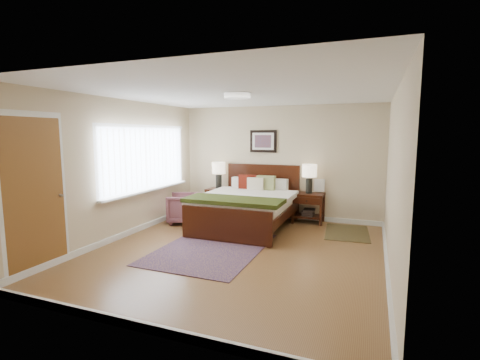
{
  "coord_description": "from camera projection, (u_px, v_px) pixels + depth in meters",
  "views": [
    {
      "loc": [
        1.99,
        -5.04,
        1.87
      ],
      "look_at": [
        -0.26,
        0.8,
        1.05
      ],
      "focal_mm": 26.0,
      "sensor_mm": 36.0,
      "label": 1
    }
  ],
  "objects": [
    {
      "name": "nightstand_left",
      "position": [
        218.0,
        194.0,
        8.12
      ],
      "size": [
        0.52,
        0.47,
        0.62
      ],
      "color": "#381608",
      "rests_on": "ground"
    },
    {
      "name": "left_wall",
      "position": [
        121.0,
        169.0,
        6.26
      ],
      "size": [
        0.04,
        5.0,
        2.5
      ],
      "primitive_type": "cube",
      "color": "#C8B091",
      "rests_on": "ground"
    },
    {
      "name": "right_wall",
      "position": [
        393.0,
        181.0,
        4.65
      ],
      "size": [
        0.04,
        5.0,
        2.5
      ],
      "primitive_type": "cube",
      "color": "#C8B091",
      "rests_on": "ground"
    },
    {
      "name": "back_wall",
      "position": [
        278.0,
        163.0,
        7.77
      ],
      "size": [
        4.5,
        0.04,
        2.5
      ],
      "primitive_type": "cube",
      "color": "#C8B091",
      "rests_on": "ground"
    },
    {
      "name": "armchair",
      "position": [
        185.0,
        208.0,
        7.4
      ],
      "size": [
        0.89,
        0.88,
        0.63
      ],
      "primitive_type": "imported",
      "rotation": [
        0.0,
        0.0,
        -1.21
      ],
      "color": "brown",
      "rests_on": "ground"
    },
    {
      "name": "wall_art",
      "position": [
        263.0,
        141.0,
        7.8
      ],
      "size": [
        0.62,
        0.05,
        0.5
      ],
      "color": "black",
      "rests_on": "back_wall"
    },
    {
      "name": "ceiling",
      "position": [
        237.0,
        93.0,
        5.29
      ],
      "size": [
        4.5,
        5.0,
        0.02
      ],
      "primitive_type": "cube",
      "color": "white",
      "rests_on": "back_wall"
    },
    {
      "name": "floor",
      "position": [
        237.0,
        251.0,
        5.62
      ],
      "size": [
        5.0,
        5.0,
        0.0
      ],
      "primitive_type": "plane",
      "color": "brown",
      "rests_on": "ground"
    },
    {
      "name": "ceil_fixture",
      "position": [
        237.0,
        95.0,
        5.3
      ],
      "size": [
        0.44,
        0.44,
        0.08
      ],
      "color": "white",
      "rests_on": "ceiling"
    },
    {
      "name": "front_wall",
      "position": [
        136.0,
        204.0,
        3.14
      ],
      "size": [
        4.5,
        0.04,
        2.5
      ],
      "primitive_type": "cube",
      "color": "#C8B091",
      "rests_on": "ground"
    },
    {
      "name": "window",
      "position": [
        147.0,
        160.0,
        6.87
      ],
      "size": [
        0.11,
        2.72,
        1.32
      ],
      "color": "silver",
      "rests_on": "left_wall"
    },
    {
      "name": "nightstand_right",
      "position": [
        308.0,
        205.0,
        7.39
      ],
      "size": [
        0.64,
        0.48,
        0.63
      ],
      "color": "#381608",
      "rests_on": "ground"
    },
    {
      "name": "lamp_right",
      "position": [
        309.0,
        174.0,
        7.32
      ],
      "size": [
        0.31,
        0.31,
        0.61
      ],
      "color": "black",
      "rests_on": "nightstand_right"
    },
    {
      "name": "door",
      "position": [
        35.0,
        195.0,
        4.66
      ],
      "size": [
        0.06,
        1.0,
        2.18
      ],
      "color": "silver",
      "rests_on": "ground"
    },
    {
      "name": "rug_navy",
      "position": [
        347.0,
        233.0,
        6.65
      ],
      "size": [
        0.89,
        1.25,
        0.01
      ],
      "primitive_type": "cube",
      "rotation": [
        0.0,
        0.0,
        0.08
      ],
      "color": "black",
      "rests_on": "ground"
    },
    {
      "name": "rug_persian",
      "position": [
        211.0,
        249.0,
        5.72
      ],
      "size": [
        1.61,
        2.26,
        0.01
      ],
      "primitive_type": "cube",
      "rotation": [
        0.0,
        0.0,
        -0.0
      ],
      "color": "#110D42",
      "rests_on": "ground"
    },
    {
      "name": "bed",
      "position": [
        247.0,
        201.0,
        6.99
      ],
      "size": [
        1.8,
        2.19,
        1.18
      ],
      "color": "#381608",
      "rests_on": "ground"
    },
    {
      "name": "lamp_left",
      "position": [
        219.0,
        171.0,
        8.07
      ],
      "size": [
        0.31,
        0.31,
        0.61
      ],
      "color": "black",
      "rests_on": "nightstand_left"
    }
  ]
}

